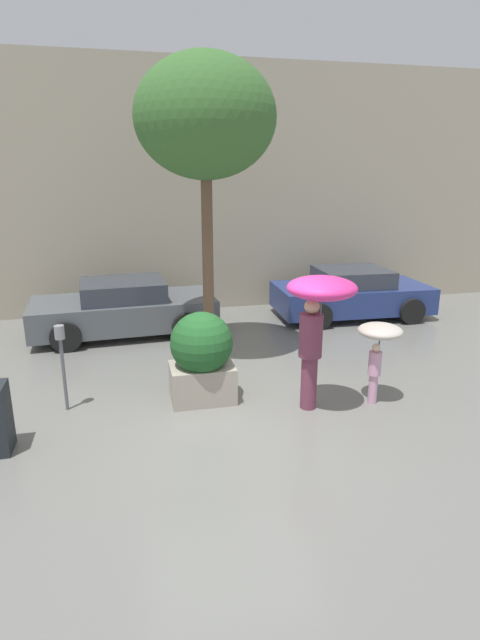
{
  "coord_description": "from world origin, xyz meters",
  "views": [
    {
      "loc": [
        -1.25,
        -6.14,
        3.38
      ],
      "look_at": [
        0.52,
        1.6,
        1.05
      ],
      "focal_mm": 28.0,
      "sensor_mm": 36.0,
      "label": 1
    }
  ],
  "objects": [
    {
      "name": "street_tree",
      "position": [
        0.19,
        2.78,
        4.27
      ],
      "size": [
        2.41,
        2.41,
        5.32
      ],
      "color": "brown",
      "rests_on": "ground"
    },
    {
      "name": "person_child",
      "position": [
        2.35,
        0.28,
        1.01
      ],
      "size": [
        0.66,
        0.66,
        1.24
      ],
      "rotation": [
        0.0,
        0.0,
        0.6
      ],
      "color": "#D199B7",
      "rests_on": "ground"
    },
    {
      "name": "parked_car_far",
      "position": [
        4.05,
        4.83,
        0.56
      ],
      "size": [
        3.73,
        2.09,
        1.18
      ],
      "rotation": [
        0.0,
        0.0,
        1.54
      ],
      "color": "navy",
      "rests_on": "ground"
    },
    {
      "name": "parking_meter",
      "position": [
        -2.25,
        1.04,
        0.94
      ],
      "size": [
        0.14,
        0.14,
        1.31
      ],
      "color": "#595B60",
      "rests_on": "ground"
    },
    {
      "name": "building_facade",
      "position": [
        0.0,
        6.5,
        3.0
      ],
      "size": [
        18.0,
        0.3,
        6.0
      ],
      "color": "#9E937F",
      "rests_on": "ground"
    },
    {
      "name": "ground_plane",
      "position": [
        0.0,
        0.0,
        0.0
      ],
      "size": [
        40.0,
        40.0,
        0.0
      ],
      "primitive_type": "plane",
      "color": "slate"
    },
    {
      "name": "person_adult",
      "position": [
        1.33,
        0.21,
        1.58
      ],
      "size": [
        0.98,
        0.98,
        2.02
      ],
      "rotation": [
        0.0,
        0.0,
        -0.97
      ],
      "color": "brown",
      "rests_on": "ground"
    },
    {
      "name": "parked_car_near",
      "position": [
        -1.37,
        4.66,
        0.56
      ],
      "size": [
        3.98,
        2.17,
        1.18
      ],
      "rotation": [
        0.0,
        0.0,
        1.63
      ],
      "color": "#4C5156",
      "rests_on": "ground"
    },
    {
      "name": "planter_box",
      "position": [
        -0.23,
        0.93,
        0.73
      ],
      "size": [
        0.97,
        0.95,
        1.41
      ],
      "color": "#9E9384",
      "rests_on": "ground"
    }
  ]
}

